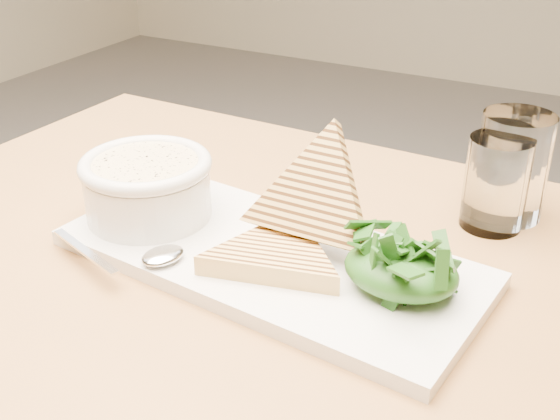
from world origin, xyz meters
The scene contains 14 objects.
table_top centered at (0.23, -0.10, 0.73)m, with size 1.10×0.73×0.04m, color olive.
table_leg_bl centered at (-0.27, 0.22, 0.35)m, with size 0.06×0.06×0.71m, color olive.
platter centered at (0.15, -0.06, 0.75)m, with size 0.40×0.18×0.01m, color white.
soup_bowl centered at (0.01, -0.05, 0.79)m, with size 0.13×0.13×0.05m, color white.
soup centered at (0.01, -0.05, 0.82)m, with size 0.11×0.11×0.01m, color beige.
bowl_rim centered at (0.01, -0.05, 0.82)m, with size 0.13×0.13×0.01m, color white.
sandwich_flat centered at (0.17, -0.07, 0.77)m, with size 0.15×0.15×0.02m, color tan, non-canonical shape.
sandwich_lean centered at (0.18, -0.03, 0.81)m, with size 0.15×0.15×0.08m, color tan, non-canonical shape.
salad_base centered at (0.28, -0.06, 0.78)m, with size 0.10×0.08×0.04m, color #154910.
arugula_pile centered at (0.28, -0.06, 0.79)m, with size 0.11×0.10×0.05m, color #2B581D, non-canonical shape.
spoon_bowl centered at (0.07, -0.12, 0.77)m, with size 0.03×0.04×0.01m, color silver.
spoon_handle centered at (0.00, -0.14, 0.76)m, with size 0.11×0.01×0.00m, color silver.
glass_near centered at (0.32, 0.12, 0.79)m, with size 0.06×0.06×0.10m, color white.
glass_far centered at (0.33, 0.16, 0.80)m, with size 0.07×0.07×0.11m, color white.
Camera 1 is at (0.43, -0.55, 1.10)m, focal length 45.00 mm.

